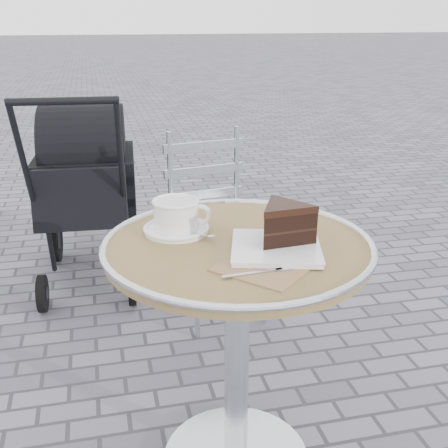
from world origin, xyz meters
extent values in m
cylinder|color=silver|center=(0.00, 0.00, 0.36)|extent=(0.07, 0.07, 0.67)
cylinder|color=tan|center=(0.00, 0.00, 0.71)|extent=(0.70, 0.70, 0.03)
torus|color=silver|center=(0.00, 0.00, 0.73)|extent=(0.72, 0.72, 0.02)
cylinder|color=white|center=(-0.15, 0.12, 0.74)|extent=(0.18, 0.18, 0.01)
cylinder|color=white|center=(-0.15, 0.12, 0.78)|extent=(0.15, 0.15, 0.08)
torus|color=white|center=(-0.08, 0.10, 0.78)|extent=(0.06, 0.03, 0.06)
cylinder|color=beige|center=(-0.15, 0.12, 0.82)|extent=(0.11, 0.11, 0.01)
cube|color=#956D51|center=(0.03, -0.16, 0.73)|extent=(0.28, 0.28, 0.00)
cube|color=white|center=(0.08, -0.08, 0.74)|extent=(0.27, 0.27, 0.01)
cylinder|color=silver|center=(0.02, 0.72, 0.21)|extent=(0.02, 0.02, 0.42)
cylinder|color=silver|center=(0.33, 0.78, 0.21)|extent=(0.02, 0.02, 0.42)
cylinder|color=silver|center=(-0.04, 1.04, 0.21)|extent=(0.02, 0.02, 0.42)
cylinder|color=silver|center=(0.28, 1.09, 0.21)|extent=(0.02, 0.02, 0.42)
cube|color=silver|center=(0.15, 0.91, 0.43)|extent=(0.43, 0.43, 0.02)
cube|color=black|center=(-0.41, 1.40, 0.47)|extent=(0.45, 0.67, 0.39)
cylinder|color=black|center=(-0.45, 0.87, 0.99)|extent=(0.41, 0.06, 0.03)
cylinder|color=black|center=(-0.64, 1.12, 0.09)|extent=(0.05, 0.18, 0.18)
cylinder|color=black|center=(-0.23, 1.09, 0.09)|extent=(0.05, 0.18, 0.18)
cylinder|color=black|center=(-0.60, 1.70, 0.14)|extent=(0.05, 0.27, 0.27)
cylinder|color=black|center=(-0.19, 1.67, 0.14)|extent=(0.05, 0.27, 0.27)
camera|label=1|loc=(-0.35, -1.32, 1.29)|focal=45.00mm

